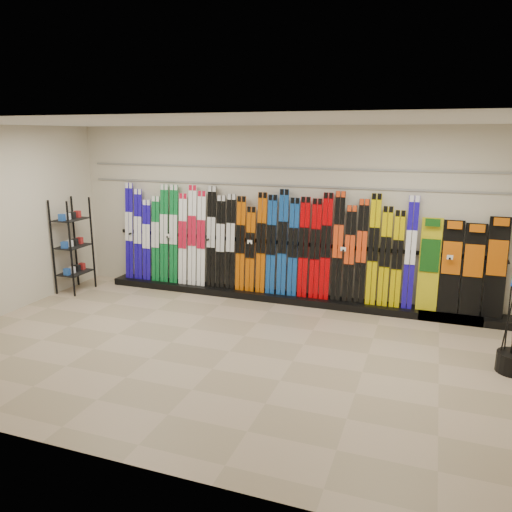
% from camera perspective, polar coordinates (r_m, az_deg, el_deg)
% --- Properties ---
extents(floor, '(8.00, 8.00, 0.00)m').
position_cam_1_polar(floor, '(6.87, -3.05, -10.82)').
color(floor, tan).
rests_on(floor, ground).
extents(back_wall, '(8.00, 0.00, 8.00)m').
position_cam_1_polar(back_wall, '(8.71, 3.22, 4.78)').
color(back_wall, beige).
rests_on(back_wall, floor).
extents(ceiling, '(8.00, 8.00, 0.00)m').
position_cam_1_polar(ceiling, '(6.25, -3.41, 15.05)').
color(ceiling, silver).
rests_on(ceiling, back_wall).
extents(ski_rack_base, '(8.00, 0.40, 0.12)m').
position_cam_1_polar(ski_rack_base, '(8.79, 4.09, -4.83)').
color(ski_rack_base, black).
rests_on(ski_rack_base, floor).
extents(skis, '(5.38, 0.18, 1.84)m').
position_cam_1_polar(skis, '(8.77, -0.04, 1.43)').
color(skis, '#1B0CA9').
rests_on(skis, ski_rack_base).
extents(snowboards, '(1.27, 0.24, 1.54)m').
position_cam_1_polar(snowboards, '(8.36, 22.47, -1.18)').
color(snowboards, gold).
rests_on(snowboards, ski_rack_base).
extents(accessory_rack, '(0.40, 0.60, 1.73)m').
position_cam_1_polar(accessory_rack, '(9.77, -20.19, 1.13)').
color(accessory_rack, black).
rests_on(accessory_rack, floor).
extents(slatwall_rail_0, '(7.60, 0.02, 0.03)m').
position_cam_1_polar(slatwall_rail_0, '(8.63, 3.22, 8.04)').
color(slatwall_rail_0, gray).
rests_on(slatwall_rail_0, back_wall).
extents(slatwall_rail_1, '(7.60, 0.02, 0.03)m').
position_cam_1_polar(slatwall_rail_1, '(8.60, 3.25, 10.03)').
color(slatwall_rail_1, gray).
rests_on(slatwall_rail_1, back_wall).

